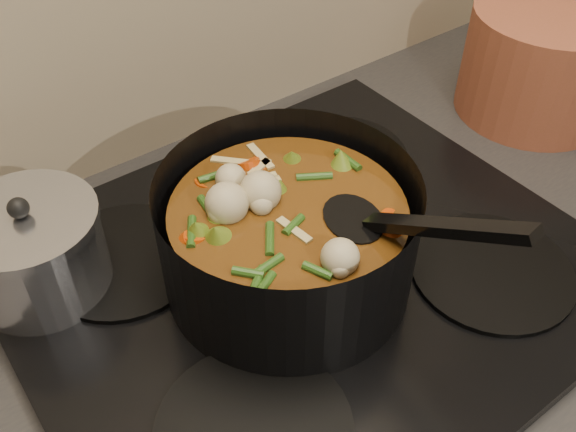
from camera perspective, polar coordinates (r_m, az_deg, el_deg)
stovetop at (r=0.73m, az=1.61°, el=-4.98°), size 0.62×0.54×0.03m
stockpot at (r=0.67m, az=0.05°, el=-1.90°), size 0.28×0.36×0.20m
saucepan at (r=0.72m, az=-21.58°, el=-2.91°), size 0.15×0.15×0.12m
terracotta_crock at (r=1.03m, az=21.61°, el=12.55°), size 0.30×0.30×0.16m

